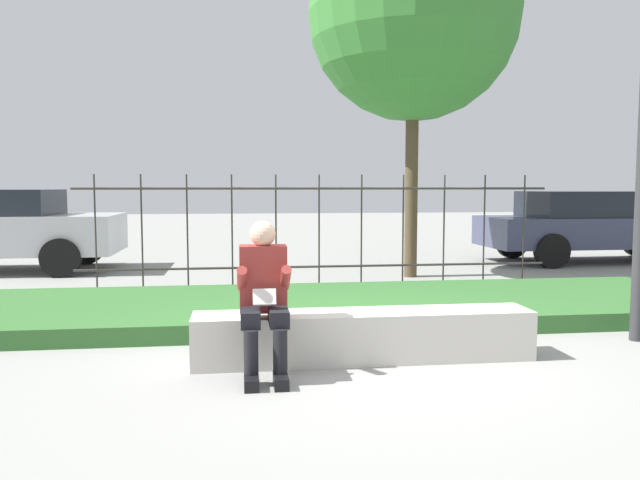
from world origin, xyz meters
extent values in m
plane|color=gray|center=(0.00, 0.00, 0.00)|extent=(60.00, 60.00, 0.00)
cube|color=beige|center=(-0.09, 0.00, 0.21)|extent=(2.93, 0.47, 0.43)
cube|color=#9B978F|center=(-0.09, 0.00, 0.04)|extent=(2.82, 0.43, 0.08)
cube|color=black|center=(-1.08, -0.63, 0.04)|extent=(0.11, 0.26, 0.09)
cylinder|color=black|center=(-1.08, -0.57, 0.26)|extent=(0.11, 0.11, 0.34)
cube|color=black|center=(-1.08, -0.36, 0.49)|extent=(0.15, 0.42, 0.13)
cube|color=black|center=(-0.86, -0.63, 0.04)|extent=(0.11, 0.26, 0.09)
cylinder|color=black|center=(-0.86, -0.57, 0.26)|extent=(0.11, 0.11, 0.34)
cube|color=black|center=(-0.86, -0.36, 0.49)|extent=(0.15, 0.42, 0.13)
cube|color=maroon|center=(-0.97, -0.15, 0.76)|extent=(0.38, 0.24, 0.54)
sphere|color=#DBB293|center=(-0.97, -0.17, 1.12)|extent=(0.21, 0.21, 0.21)
cylinder|color=maroon|center=(-1.14, -0.31, 0.78)|extent=(0.08, 0.29, 0.24)
cylinder|color=maroon|center=(-0.80, -0.31, 0.78)|extent=(0.08, 0.29, 0.24)
cube|color=beige|center=(-0.97, -0.41, 0.65)|extent=(0.18, 0.09, 0.13)
cube|color=#33662D|center=(0.00, 1.93, 0.10)|extent=(8.90, 2.47, 0.19)
cylinder|color=#332D28|center=(0.00, 3.77, 0.34)|extent=(6.90, 0.03, 0.03)
cylinder|color=#332D28|center=(0.00, 3.77, 1.47)|extent=(6.90, 0.03, 0.03)
cylinder|color=#332D28|center=(-3.14, 3.77, 0.84)|extent=(0.02, 0.02, 1.68)
cylinder|color=#332D28|center=(-2.51, 3.77, 0.84)|extent=(0.02, 0.02, 1.68)
cylinder|color=#332D28|center=(-1.88, 3.77, 0.84)|extent=(0.02, 0.02, 1.68)
cylinder|color=#332D28|center=(-1.25, 3.77, 0.84)|extent=(0.02, 0.02, 1.68)
cylinder|color=#332D28|center=(-0.63, 3.77, 0.84)|extent=(0.02, 0.02, 1.68)
cylinder|color=#332D28|center=(0.00, 3.77, 0.84)|extent=(0.02, 0.02, 1.68)
cylinder|color=#332D28|center=(0.63, 3.77, 0.84)|extent=(0.02, 0.02, 1.68)
cylinder|color=#332D28|center=(1.25, 3.77, 0.84)|extent=(0.02, 0.02, 1.68)
cylinder|color=#332D28|center=(1.88, 3.77, 0.84)|extent=(0.02, 0.02, 1.68)
cylinder|color=#332D28|center=(2.51, 3.77, 0.84)|extent=(0.02, 0.02, 1.68)
cylinder|color=#332D28|center=(3.14, 3.77, 0.84)|extent=(0.02, 0.02, 1.68)
cylinder|color=black|center=(-4.09, 5.52, 0.33)|extent=(0.65, 0.20, 0.65)
cylinder|color=black|center=(-4.10, 7.31, 0.33)|extent=(0.65, 0.20, 0.65)
cube|color=#383D56|center=(6.00, 6.42, 0.61)|extent=(4.66, 1.75, 0.59)
cube|color=black|center=(5.81, 6.41, 1.16)|extent=(2.57, 1.53, 0.50)
cylinder|color=black|center=(7.43, 7.27, 0.32)|extent=(0.64, 0.21, 0.64)
cylinder|color=black|center=(4.56, 5.56, 0.32)|extent=(0.64, 0.21, 0.64)
cylinder|color=black|center=(4.55, 7.24, 0.32)|extent=(0.64, 0.21, 0.64)
cylinder|color=#4C3D28|center=(1.68, 4.85, 1.67)|extent=(0.21, 0.21, 3.34)
sphere|color=#387A33|center=(1.68, 4.85, 4.28)|extent=(3.42, 3.42, 3.42)
camera|label=1|loc=(-1.16, -5.21, 1.50)|focal=35.00mm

